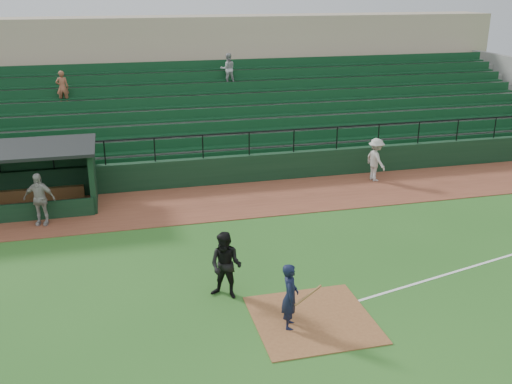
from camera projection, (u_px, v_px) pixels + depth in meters
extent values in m
plane|color=#275C1D|center=(301.00, 300.00, 15.79)|extent=(90.00, 90.00, 0.00)
cube|color=brown|center=(238.00, 200.00, 23.09)|extent=(40.00, 4.00, 0.03)
cube|color=brown|center=(313.00, 319.00, 14.87)|extent=(3.00, 3.00, 0.03)
cube|color=black|center=(227.00, 170.00, 24.90)|extent=(36.00, 0.35, 1.20)
cylinder|color=black|center=(226.00, 134.00, 24.36)|extent=(36.00, 0.06, 0.06)
cube|color=slate|center=(207.00, 118.00, 28.97)|extent=(36.00, 9.00, 3.60)
cube|color=#103B1E|center=(208.00, 112.00, 28.36)|extent=(34.56, 8.00, 4.05)
cube|color=tan|center=(188.00, 72.00, 34.43)|extent=(38.00, 3.00, 6.40)
cube|color=slate|center=(193.00, 68.00, 32.44)|extent=(36.00, 2.00, 0.20)
imported|color=#ABABAB|center=(228.00, 69.00, 30.22)|extent=(0.78, 0.61, 1.61)
imported|color=#995238|center=(62.00, 87.00, 27.58)|extent=(0.58, 0.38, 1.59)
cube|color=black|center=(93.00, 175.00, 22.45)|extent=(0.20, 2.60, 2.30)
imported|color=black|center=(290.00, 296.00, 14.28)|extent=(0.59, 0.73, 1.74)
cylinder|color=olive|center=(308.00, 295.00, 14.16)|extent=(0.79, 0.34, 0.35)
imported|color=black|center=(226.00, 266.00, 15.66)|extent=(1.17, 1.10, 1.90)
imported|color=#ADA9A2|center=(376.00, 160.00, 25.07)|extent=(0.87, 1.30, 1.88)
imported|color=#A19B96|center=(39.00, 199.00, 20.42)|extent=(1.20, 0.73, 1.91)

